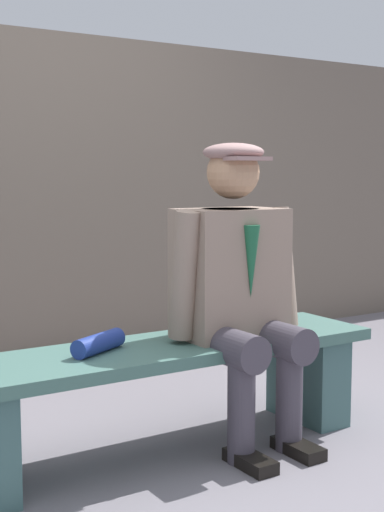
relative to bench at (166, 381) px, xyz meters
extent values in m
plane|color=slate|center=(0.00, 0.00, -0.30)|extent=(30.00, 30.00, 0.00)
cube|color=#41685F|center=(0.00, 0.00, 0.13)|extent=(1.85, 0.46, 0.05)
cube|color=#3E6160|center=(-0.76, 0.00, -0.10)|extent=(0.17, 0.39, 0.40)
cube|color=gray|center=(-0.31, 0.00, 0.42)|extent=(0.44, 0.28, 0.54)
cylinder|color=#1E2338|center=(-0.31, 0.00, 0.66)|extent=(0.24, 0.24, 0.06)
cone|color=#195938|center=(-0.31, 0.15, 0.48)|extent=(0.07, 0.07, 0.30)
sphere|color=tan|center=(-0.31, 0.02, 0.84)|extent=(0.22, 0.22, 0.22)
ellipsoid|color=gray|center=(-0.31, 0.02, 0.92)|extent=(0.25, 0.25, 0.08)
cube|color=gray|center=(-0.31, 0.12, 0.89)|extent=(0.18, 0.10, 0.02)
cylinder|color=#433D47|center=(-0.44, 0.13, 0.15)|extent=(0.15, 0.44, 0.15)
cylinder|color=#433D47|center=(-0.44, 0.25, -0.07)|extent=(0.11, 0.11, 0.45)
cube|color=black|center=(-0.44, 0.31, -0.27)|extent=(0.10, 0.24, 0.05)
cylinder|color=gray|center=(-0.56, 0.04, 0.43)|extent=(0.10, 0.18, 0.52)
cylinder|color=#433D47|center=(-0.19, 0.13, 0.15)|extent=(0.15, 0.44, 0.15)
cylinder|color=#433D47|center=(-0.19, 0.25, -0.07)|extent=(0.11, 0.11, 0.45)
cube|color=black|center=(-0.19, 0.31, -0.27)|extent=(0.10, 0.24, 0.05)
cylinder|color=gray|center=(-0.07, 0.04, 0.43)|extent=(0.10, 0.16, 0.52)
cylinder|color=navy|center=(0.29, -0.02, 0.19)|extent=(0.26, 0.19, 0.07)
cube|color=#695C51|center=(0.00, -1.77, 0.69)|extent=(12.00, 0.24, 1.97)
camera|label=1|loc=(1.44, 2.46, 0.83)|focal=50.74mm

